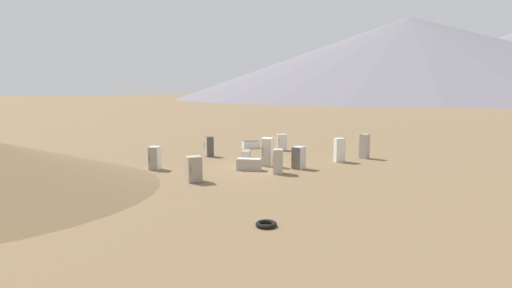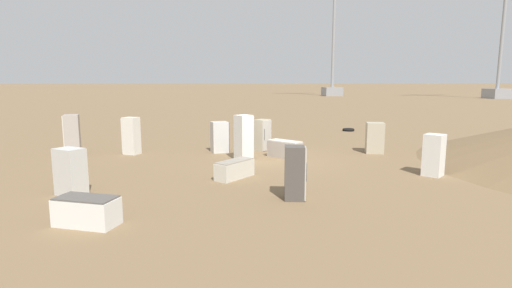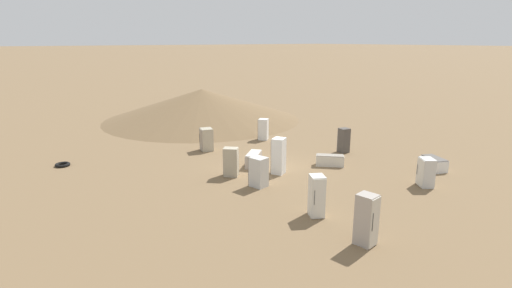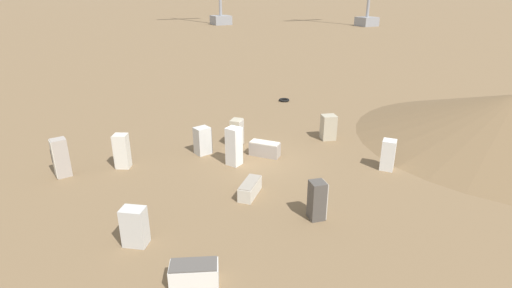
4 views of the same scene
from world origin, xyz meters
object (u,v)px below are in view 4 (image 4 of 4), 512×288
at_px(discarded_fridge_2, 122,151).
at_px(discarded_fridge_5, 203,141).
at_px(discarded_fridge_3, 135,226).
at_px(discarded_fridge_6, 61,158).
at_px(discarded_fridge_10, 328,127).
at_px(scrap_tire, 284,100).
at_px(discarded_fridge_7, 237,133).
at_px(discarded_fridge_0, 317,200).
at_px(discarded_fridge_1, 388,155).
at_px(discarded_fridge_4, 234,146).
at_px(discarded_fridge_9, 250,188).
at_px(discarded_fridge_11, 194,273).
at_px(discarded_fridge_8, 265,149).

xyz_separation_m(discarded_fridge_2, discarded_fridge_5, (4.11, -0.12, -0.13)).
relative_size(discarded_fridge_3, discarded_fridge_6, 0.76).
height_order(discarded_fridge_2, discarded_fridge_10, discarded_fridge_2).
bearing_deg(discarded_fridge_3, discarded_fridge_5, 89.59).
height_order(discarded_fridge_10, scrap_tire, discarded_fridge_10).
xyz_separation_m(discarded_fridge_2, discarded_fridge_7, (6.19, 0.11, -0.10)).
relative_size(discarded_fridge_0, discarded_fridge_1, 1.03).
relative_size(discarded_fridge_10, scrap_tire, 1.77).
distance_m(discarded_fridge_1, discarded_fridge_3, 12.16).
distance_m(discarded_fridge_3, discarded_fridge_4, 7.32).
relative_size(discarded_fridge_2, discarded_fridge_4, 0.89).
xyz_separation_m(discarded_fridge_0, discarded_fridge_9, (-1.49, 2.78, -0.46)).
bearing_deg(discarded_fridge_0, discarded_fridge_2, -133.30).
bearing_deg(discarded_fridge_0, discarded_fridge_4, -161.38).
bearing_deg(discarded_fridge_7, discarded_fridge_1, 84.35).
bearing_deg(discarded_fridge_3, discarded_fridge_7, 80.40).
height_order(discarded_fridge_2, discarded_fridge_6, discarded_fridge_6).
bearing_deg(discarded_fridge_11, discarded_fridge_2, -154.92).
relative_size(discarded_fridge_0, discarded_fridge_11, 0.96).
distance_m(discarded_fridge_5, discarded_fridge_7, 2.10).
relative_size(discarded_fridge_0, discarded_fridge_2, 0.90).
height_order(discarded_fridge_0, discarded_fridge_7, discarded_fridge_0).
relative_size(discarded_fridge_2, discarded_fridge_10, 1.19).
bearing_deg(discarded_fridge_8, discarded_fridge_2, 124.53).
height_order(discarded_fridge_8, discarded_fridge_11, discarded_fridge_8).
bearing_deg(discarded_fridge_8, discarded_fridge_10, -33.59).
distance_m(discarded_fridge_10, scrap_tire, 8.49).
height_order(discarded_fridge_7, discarded_fridge_11, discarded_fridge_7).
xyz_separation_m(discarded_fridge_10, scrap_tire, (1.91, 8.25, -0.64)).
xyz_separation_m(discarded_fridge_6, scrap_tire, (15.94, 6.65, -0.84)).
xyz_separation_m(discarded_fridge_8, scrap_tire, (6.35, 8.78, -0.29)).
distance_m(discarded_fridge_3, discarded_fridge_9, 5.22).
bearing_deg(discarded_fridge_9, discarded_fridge_0, -17.02).
distance_m(discarded_fridge_1, scrap_tire, 13.06).
bearing_deg(discarded_fridge_11, scrap_tire, 164.30).
xyz_separation_m(discarded_fridge_1, discarded_fridge_10, (-0.10, 4.68, -0.03)).
relative_size(discarded_fridge_3, discarded_fridge_11, 0.87).
relative_size(discarded_fridge_9, discarded_fridge_11, 0.94).
relative_size(discarded_fridge_8, discarded_fridge_11, 0.99).
xyz_separation_m(discarded_fridge_0, discarded_fridge_6, (-8.52, 8.41, 0.15)).
distance_m(discarded_fridge_5, discarded_fridge_10, 7.34).
distance_m(discarded_fridge_5, scrap_tire, 11.56).
height_order(discarded_fridge_3, discarded_fridge_8, discarded_fridge_3).
xyz_separation_m(discarded_fridge_5, discarded_fridge_10, (7.24, -1.20, -0.01)).
bearing_deg(discarded_fridge_11, discarded_fridge_0, 126.35).
bearing_deg(discarded_fridge_0, discarded_fridge_3, -91.34).
xyz_separation_m(discarded_fridge_0, discarded_fridge_2, (-5.83, 8.13, 0.08)).
xyz_separation_m(discarded_fridge_2, discarded_fridge_10, (11.35, -1.32, -0.14)).
bearing_deg(discarded_fridge_4, scrap_tire, 109.24).
distance_m(discarded_fridge_1, discarded_fridge_11, 11.52).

